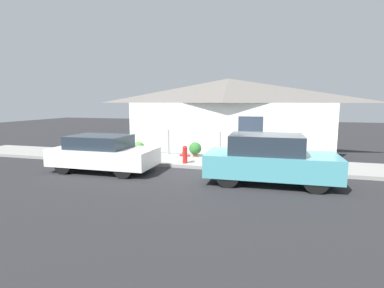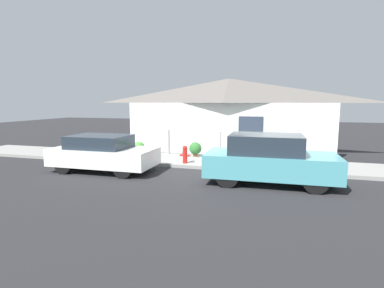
{
  "view_description": "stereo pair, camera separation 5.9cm",
  "coord_description": "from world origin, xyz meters",
  "px_view_note": "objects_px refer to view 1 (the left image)",
  "views": [
    {
      "loc": [
        2.38,
        -10.56,
        2.5
      ],
      "look_at": [
        -0.73,
        0.3,
        0.9
      ],
      "focal_mm": 28.0,
      "sensor_mm": 36.0,
      "label": 1
    },
    {
      "loc": [
        2.44,
        -10.54,
        2.5
      ],
      "look_at": [
        -0.73,
        0.3,
        0.9
      ],
      "focal_mm": 28.0,
      "sensor_mm": 36.0,
      "label": 2
    }
  ],
  "objects_px": {
    "potted_plant_near_hydrant": "(195,149)",
    "car_right": "(269,159)",
    "fire_hydrant": "(185,154)",
    "car_left": "(103,153)",
    "potted_plant_by_fence": "(139,147)"
  },
  "relations": [
    {
      "from": "car_right",
      "to": "potted_plant_near_hydrant",
      "type": "bearing_deg",
      "value": 134.58
    },
    {
      "from": "potted_plant_by_fence",
      "to": "potted_plant_near_hydrant",
      "type": "bearing_deg",
      "value": 4.02
    },
    {
      "from": "potted_plant_near_hydrant",
      "to": "potted_plant_by_fence",
      "type": "relative_size",
      "value": 1.08
    },
    {
      "from": "car_left",
      "to": "fire_hydrant",
      "type": "height_order",
      "value": "car_left"
    },
    {
      "from": "potted_plant_by_fence",
      "to": "fire_hydrant",
      "type": "bearing_deg",
      "value": -26.81
    },
    {
      "from": "potted_plant_near_hydrant",
      "to": "potted_plant_by_fence",
      "type": "xyz_separation_m",
      "value": [
        -2.6,
        -0.18,
        -0.03
      ]
    },
    {
      "from": "potted_plant_near_hydrant",
      "to": "car_right",
      "type": "bearing_deg",
      "value": -43.89
    },
    {
      "from": "fire_hydrant",
      "to": "potted_plant_near_hydrant",
      "type": "relative_size",
      "value": 1.1
    },
    {
      "from": "car_left",
      "to": "car_right",
      "type": "xyz_separation_m",
      "value": [
        5.81,
        -0.0,
        0.09
      ]
    },
    {
      "from": "potted_plant_near_hydrant",
      "to": "potted_plant_by_fence",
      "type": "height_order",
      "value": "potted_plant_near_hydrant"
    },
    {
      "from": "fire_hydrant",
      "to": "car_left",
      "type": "bearing_deg",
      "value": -148.59
    },
    {
      "from": "car_left",
      "to": "potted_plant_near_hydrant",
      "type": "relative_size",
      "value": 5.95
    },
    {
      "from": "car_left",
      "to": "car_right",
      "type": "distance_m",
      "value": 5.81
    },
    {
      "from": "car_left",
      "to": "fire_hydrant",
      "type": "distance_m",
      "value": 3.05
    },
    {
      "from": "car_right",
      "to": "fire_hydrant",
      "type": "distance_m",
      "value": 3.59
    }
  ]
}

